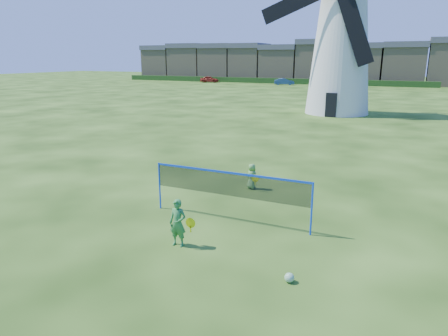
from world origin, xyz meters
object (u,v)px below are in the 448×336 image
object	(u,v)px
badminton_net	(229,185)
car_right	(284,82)
windmill	(341,46)
player_girl	(178,223)
play_ball	(289,278)
car_left	(209,79)
player_boy	(252,176)

from	to	relation	value
badminton_net	car_right	xyz separation A→B (m)	(-17.05, 62.25, -0.55)
windmill	player_girl	bearing A→B (deg)	-88.04
play_ball	car_left	size ratio (longest dim) A/B	0.06
play_ball	badminton_net	bearing A→B (deg)	134.87
player_girl	play_ball	bearing A→B (deg)	-13.27
player_girl	play_ball	distance (m)	3.27
player_girl	player_boy	distance (m)	5.34
badminton_net	player_boy	world-z (taller)	badminton_net
car_left	badminton_net	bearing A→B (deg)	-169.40
play_ball	windmill	bearing A→B (deg)	98.10
player_girl	player_boy	xyz separation A→B (m)	(0.01, 5.34, -0.15)
player_boy	car_right	distance (m)	61.31
player_boy	car_left	xyz separation A→B (m)	(-32.39, 60.30, 0.14)
windmill	play_ball	world-z (taller)	windmill
badminton_net	play_ball	size ratio (longest dim) A/B	22.95
play_ball	player_boy	bearing A→B (deg)	118.35
windmill	car_left	distance (m)	48.69
player_boy	car_right	xyz separation A→B (m)	(-16.54, 59.04, 0.11)
player_boy	player_girl	bearing A→B (deg)	113.92
player_boy	car_right	bearing A→B (deg)	-50.32
badminton_net	player_girl	distance (m)	2.25
windmill	badminton_net	distance (m)	27.08
player_girl	car_right	bearing A→B (deg)	100.78
play_ball	car_left	xyz separation A→B (m)	(-35.57, 66.18, 0.52)
badminton_net	car_left	xyz separation A→B (m)	(-32.90, 63.50, -0.51)
player_boy	play_ball	world-z (taller)	player_boy
car_right	car_left	bearing A→B (deg)	68.17
car_right	player_girl	bearing A→B (deg)	177.09
badminton_net	car_left	size ratio (longest dim) A/B	1.37
badminton_net	player_boy	distance (m)	3.31
player_girl	play_ball	xyz separation A→B (m)	(3.18, -0.54, -0.53)
player_girl	car_right	world-z (taller)	player_girl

